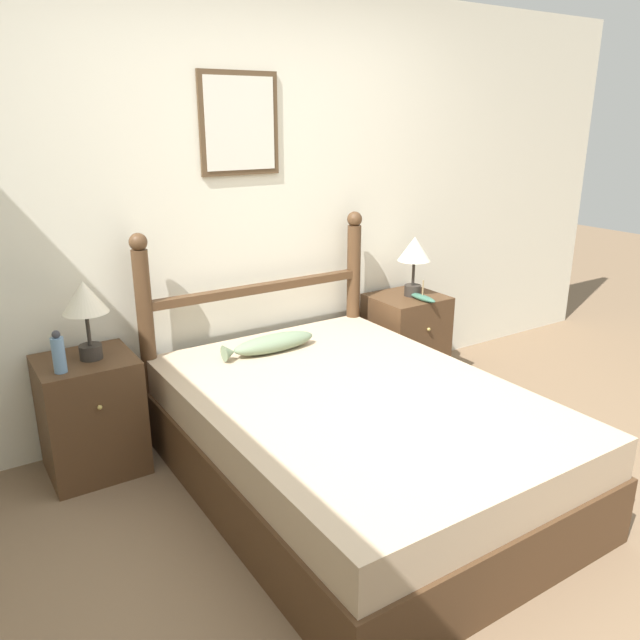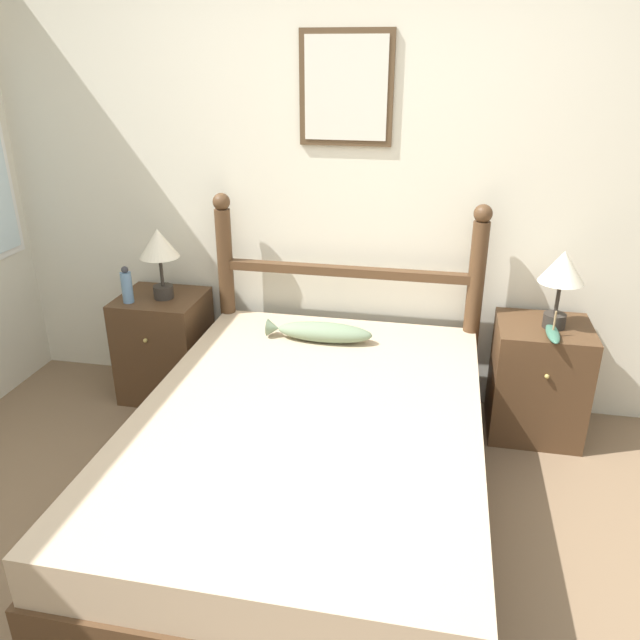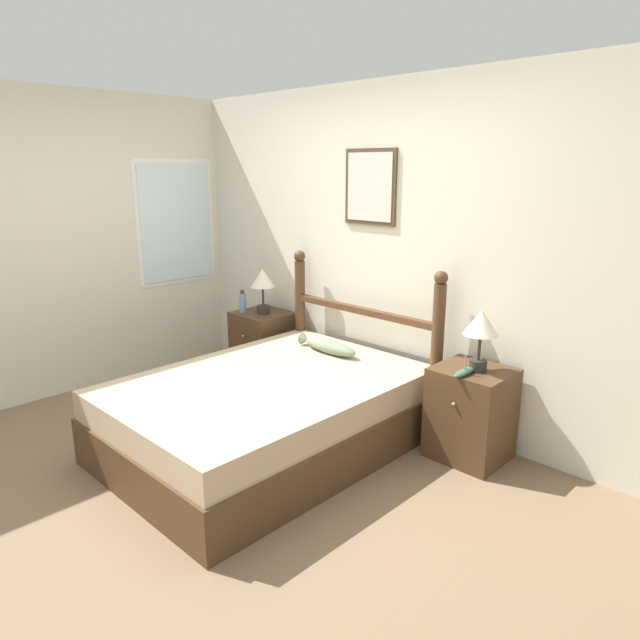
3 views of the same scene
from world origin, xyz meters
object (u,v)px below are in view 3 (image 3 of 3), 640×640
object	(u,v)px
bed	(267,414)
bottle	(243,302)
nightstand_right	(471,413)
nightstand_left	(263,346)
fish_pillow	(328,346)
table_lamp_left	(263,281)
model_boat	(465,372)
table_lamp_right	(481,327)

from	to	relation	value
bed	bottle	distance (m)	1.51
nightstand_right	bottle	xyz separation A→B (m)	(-2.29, -0.12, 0.41)
nightstand_left	bed	bearing A→B (deg)	-39.13
nightstand_right	fish_pillow	xyz separation A→B (m)	(-1.16, -0.17, 0.25)
bed	nightstand_left	world-z (taller)	nightstand_left
nightstand_right	table_lamp_left	size ratio (longest dim) A/B	1.55
nightstand_right	model_boat	size ratio (longest dim) A/B	2.61
nightstand_left	fish_pillow	bearing A→B (deg)	-9.69
table_lamp_right	bottle	size ratio (longest dim) A/B	1.91
nightstand_right	table_lamp_right	world-z (taller)	table_lamp_right
nightstand_left	table_lamp_right	size ratio (longest dim) A/B	1.55
bed	nightstand_left	distance (m)	1.39
nightstand_left	fish_pillow	world-z (taller)	nightstand_left
table_lamp_right	table_lamp_left	bearing A→B (deg)	-179.95
table_lamp_right	fish_pillow	distance (m)	1.26
table_lamp_right	model_boat	xyz separation A→B (m)	(-0.02, -0.13, -0.28)
nightstand_right	bed	bearing A→B (deg)	-140.87
model_boat	nightstand_left	bearing A→B (deg)	176.29
nightstand_right	table_lamp_left	world-z (taller)	table_lamp_left
nightstand_right	bottle	distance (m)	2.33
nightstand_right	model_boat	world-z (taller)	model_boat
bottle	fish_pillow	world-z (taller)	bottle
table_lamp_right	fish_pillow	xyz separation A→B (m)	(-1.20, -0.16, -0.36)
bed	nightstand_right	world-z (taller)	nightstand_right
table_lamp_left	bottle	xyz separation A→B (m)	(-0.17, -0.10, -0.20)
table_lamp_left	table_lamp_right	size ratio (longest dim) A/B	1.00
bottle	nightstand_left	bearing A→B (deg)	41.05
bed	nightstand_left	bearing A→B (deg)	140.87
nightstand_left	table_lamp_left	distance (m)	0.61
bottle	nightstand_right	bearing A→B (deg)	2.93
table_lamp_left	model_boat	bearing A→B (deg)	-3.36
bed	table_lamp_left	world-z (taller)	table_lamp_left
bed	nightstand_right	size ratio (longest dim) A/B	3.30
bed	model_boat	xyz separation A→B (m)	(1.09, 0.74, 0.40)
table_lamp_left	fish_pillow	bearing A→B (deg)	-9.15
model_boat	fish_pillow	world-z (taller)	model_boat
model_boat	fish_pillow	bearing A→B (deg)	-178.58
bed	nightstand_right	bearing A→B (deg)	39.13
nightstand_right	model_boat	bearing A→B (deg)	-85.11
nightstand_right	fish_pillow	bearing A→B (deg)	-171.70
nightstand_left	nightstand_right	size ratio (longest dim) A/B	1.00
bottle	bed	bearing A→B (deg)	-32.06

